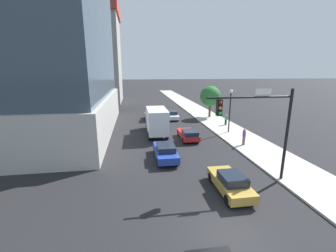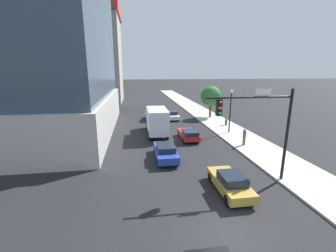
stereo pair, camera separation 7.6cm
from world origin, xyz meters
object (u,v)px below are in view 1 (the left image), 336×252
traffic_light_pole (260,119)px  pedestrian_green_shirt (226,119)px  street_tree (210,96)px  car_white (172,115)px  car_gold (230,183)px  car_red (188,134)px  construction_building (94,49)px  box_truck (156,120)px  street_lamp (230,104)px  car_blue (165,151)px  car_silver (151,116)px  pedestrian_purple_shirt (244,136)px

traffic_light_pole → pedestrian_green_shirt: (4.68, 16.42, -3.71)m
traffic_light_pole → street_tree: traffic_light_pole is taller
car_white → car_gold: 23.27m
car_red → construction_building: bearing=113.2°
car_red → pedestrian_green_shirt: size_ratio=2.65×
construction_building → box_truck: 36.65m
street_lamp → car_gold: bearing=-113.0°
traffic_light_pole → car_white: size_ratio=1.44×
car_blue → box_truck: (0.00, 8.10, 1.15)m
car_white → traffic_light_pole: bearing=-84.1°
street_tree → car_silver: street_tree is taller
car_silver → car_blue: bearing=-90.0°
car_blue → pedestrian_purple_shirt: pedestrian_purple_shirt is taller
car_white → car_blue: size_ratio=0.97×
traffic_light_pole → car_red: 11.60m
pedestrian_green_shirt → street_lamp: bearing=-107.5°
street_lamp → car_blue: 12.16m
pedestrian_green_shirt → car_white: bearing=140.0°
street_lamp → car_blue: (-9.21, -7.35, -3.00)m
street_lamp → car_white: (-5.79, 9.61, -3.05)m
car_red → car_silver: bearing=106.6°
street_tree → car_blue: size_ratio=1.12×
construction_building → car_silver: construction_building is taller
car_gold → pedestrian_purple_shirt: pedestrian_purple_shirt is taller
car_gold → car_red: 11.64m
car_white → pedestrian_green_shirt: pedestrian_green_shirt is taller
car_gold → car_red: bearing=90.0°
car_silver → car_red: 11.96m
car_blue → car_white: bearing=78.6°
street_tree → pedestrian_green_shirt: (0.43, -5.88, -2.71)m
car_gold → car_red: size_ratio=1.03×
construction_building → box_truck: construction_building is taller
street_tree → car_blue: bearing=-120.4°
street_lamp → car_blue: street_lamp is taller
car_white → street_tree: bearing=0.3°
street_lamp → car_red: bearing=-160.8°
construction_building → pedestrian_purple_shirt: (20.56, -38.64, -11.96)m
street_lamp → car_white: bearing=121.1°
box_truck → car_blue: bearing=-90.0°
street_lamp → pedestrian_purple_shirt: (-0.49, -5.05, -2.65)m
street_tree → car_gold: (-6.54, -23.30, -2.99)m
construction_building → traffic_light_pole: 50.17m
box_truck → pedestrian_purple_shirt: (8.72, -5.80, -0.81)m
traffic_light_pole → car_blue: 8.74m
car_gold → pedestrian_purple_shirt: bearing=58.4°
pedestrian_purple_shirt → construction_building: bearing=118.0°
car_white → car_silver: car_silver is taller
car_white → car_silver: (-3.42, -0.16, 0.05)m
traffic_light_pole → car_gold: 4.71m
street_lamp → car_silver: size_ratio=1.29×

